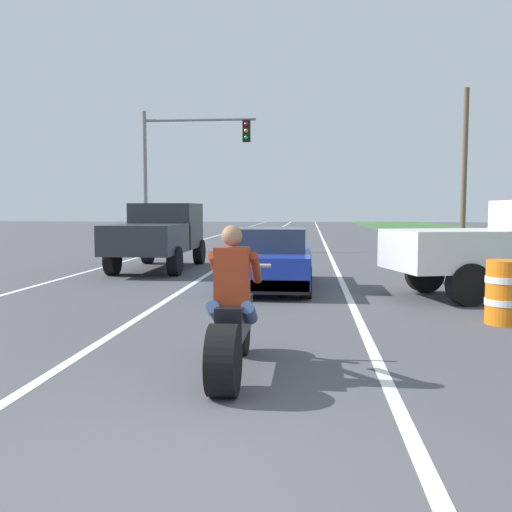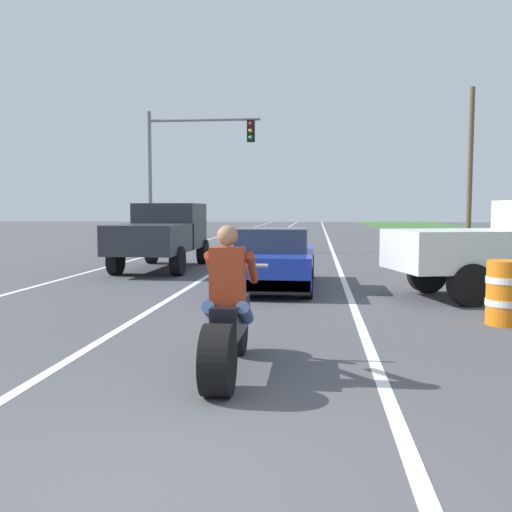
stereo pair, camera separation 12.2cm
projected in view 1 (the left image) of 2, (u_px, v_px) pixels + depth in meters
name	position (u px, v px, depth m)	size (l,w,h in m)	color
ground_plane	(147.00, 496.00, 3.46)	(160.00, 160.00, 0.00)	#4C4C51
lane_stripe_left_solid	(160.00, 251.00, 23.81)	(0.14, 120.00, 0.01)	white
lane_stripe_right_solid	(329.00, 253.00, 23.12)	(0.14, 120.00, 0.01)	white
lane_stripe_centre_dashed	(243.00, 252.00, 23.47)	(0.14, 120.00, 0.01)	white
motorcycle_with_rider	(232.00, 322.00, 5.88)	(0.70, 2.21, 1.62)	black
sports_car_blue	(271.00, 260.00, 12.74)	(1.84, 4.30, 1.37)	#1E38B2
pickup_truck_left_lane_dark_grey	(159.00, 232.00, 16.64)	(2.02, 4.80, 1.98)	#2D3035
traffic_light_mast_near	(179.00, 158.00, 23.82)	(4.92, 0.34, 6.00)	gray
utility_pole_roadside	(464.00, 169.00, 25.19)	(0.24, 0.24, 7.25)	brown
construction_barrel_nearest	(504.00, 292.00, 8.64)	(0.58, 0.58, 1.00)	orange
construction_barrel_mid	(421.00, 262.00, 13.62)	(0.58, 0.58, 1.00)	orange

